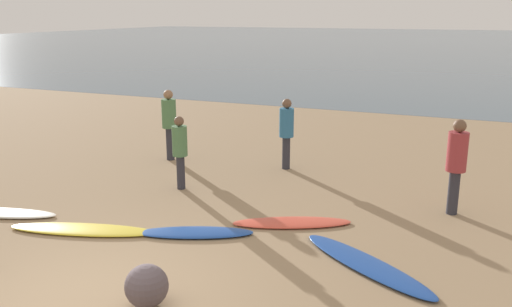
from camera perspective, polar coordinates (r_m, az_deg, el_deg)
The scene contains 12 objects.
ground_plane at distance 16.06m, azimuth 5.84°, elevation 1.15°, with size 120.00×120.00×0.20m, color #997C5B.
ocean_water at distance 70.17m, azimuth 19.49°, elevation 10.90°, with size 140.00×100.00×0.01m, color #475B6B.
surfboard_0 at distance 11.13m, azimuth -25.09°, elevation -5.66°, with size 2.11×0.51×0.07m, color silver.
surfboard_1 at distance 9.81m, azimuth -17.68°, elevation -7.59°, with size 2.59×0.55×0.07m, color yellow.
surfboard_2 at distance 9.29m, azimuth -6.40°, elevation -8.22°, with size 1.96×0.52×0.08m, color #1E479E.
surfboard_3 at distance 9.68m, azimuth 3.79°, elevation -7.23°, with size 2.10×0.56×0.06m, color #D84C38.
surfboard_4 at distance 8.31m, azimuth 11.48°, elevation -11.29°, with size 2.56×0.54×0.08m, color #1E479E.
person_0 at distance 12.76m, azimuth 3.22°, elevation 2.69°, with size 0.34×0.34×1.68m.
person_1 at distance 10.48m, azimuth 20.28°, elevation -0.55°, with size 0.36×0.36×1.78m.
person_2 at distance 11.39m, azimuth -7.98°, elevation 0.72°, with size 0.31×0.31×1.56m.
person_3 at distance 13.70m, azimuth -9.09°, elevation 3.59°, with size 0.36×0.36×1.77m.
beach_rock_near at distance 7.20m, azimuth -11.39°, elevation -13.46°, with size 0.56×0.56×0.56m, color #584C51.
Camera 1 is at (4.53, -4.95, 3.64)m, focal length 38.17 mm.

